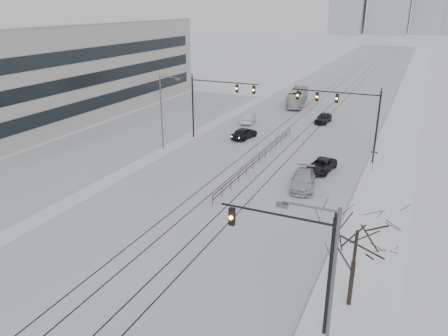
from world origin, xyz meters
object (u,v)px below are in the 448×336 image
bare_tree (357,239)px  sedan_sb_inner (244,133)px  sedan_nb_right (303,180)px  sedan_nb_far (323,118)px  traffic_mast_near (299,255)px  sedan_nb_front (321,166)px  box_truck (297,98)px  sedan_sb_outer (248,118)px

bare_tree → sedan_sb_inner: (-18.28, 29.11, -3.74)m
sedan_nb_right → sedan_nb_far: 25.64m
traffic_mast_near → sedan_nb_front: bearing=99.3°
sedan_nb_right → sedan_nb_front: bearing=73.5°
bare_tree → traffic_mast_near: bearing=-128.8°
traffic_mast_near → bare_tree: bearing=51.2°
sedan_nb_far → traffic_mast_near: bearing=-75.5°
sedan_nb_front → box_truck: box_truck is taller
bare_tree → sedan_nb_right: size_ratio=1.15×
bare_tree → box_truck: bearing=108.6°
sedan_nb_front → sedan_sb_outer: bearing=141.1°
sedan_nb_right → sedan_nb_far: sedan_nb_right is taller
box_truck → sedan_nb_right: bearing=98.9°
sedan_nb_far → box_truck: box_truck is taller
sedan_sb_inner → sedan_nb_front: size_ratio=0.95×
traffic_mast_near → sedan_nb_right: 20.06m
sedan_nb_front → box_truck: (-10.94, 30.14, 0.77)m
sedan_sb_outer → box_truck: size_ratio=0.44×
sedan_sb_inner → sedan_nb_front: sedan_sb_inner is taller
sedan_nb_front → sedan_nb_far: 20.65m
sedan_nb_far → box_truck: size_ratio=0.43×
traffic_mast_near → sedan_sb_outer: size_ratio=1.55×
bare_tree → sedan_nb_front: bearing=106.7°
bare_tree → box_truck: size_ratio=0.60×
sedan_sb_outer → sedan_nb_right: bearing=114.3°
traffic_mast_near → sedan_sb_inner: size_ratio=1.59×
sedan_sb_outer → sedan_sb_inner: bearing=98.2°
bare_tree → sedan_sb_outer: bearing=119.4°
sedan_sb_inner → box_truck: bearing=-81.4°
traffic_mast_near → bare_tree: size_ratio=1.15×
bare_tree → sedan_sb_inner: size_ratio=1.38×
sedan_nb_right → sedan_nb_far: bearing=88.3°
sedan_nb_front → sedan_nb_right: 5.21m
box_truck → sedan_sb_inner: bearing=80.2°
bare_tree → sedan_sb_inner: bearing=122.1°
sedan_nb_far → sedan_nb_front: bearing=-74.2°
sedan_nb_front → box_truck: size_ratio=0.46×
sedan_sb_outer → traffic_mast_near: bearing=105.4°
sedan_sb_inner → bare_tree: bearing=133.2°
sedan_nb_front → sedan_nb_right: bearing=-88.5°
sedan_nb_front → box_truck: bearing=118.3°
sedan_sb_outer → sedan_nb_far: size_ratio=1.04×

